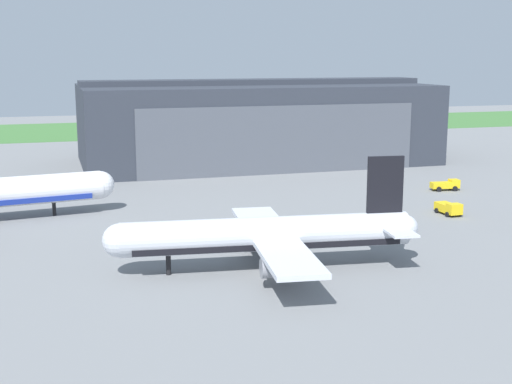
% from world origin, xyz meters
% --- Properties ---
extents(ground_plane, '(440.00, 440.00, 0.00)m').
position_xyz_m(ground_plane, '(0.00, 0.00, 0.00)').
color(ground_plane, slate).
extents(grass_field_strip, '(440.00, 56.00, 0.08)m').
position_xyz_m(grass_field_strip, '(0.00, 159.51, 0.04)').
color(grass_field_strip, '#407538').
rests_on(grass_field_strip, ground_plane).
extents(maintenance_hangar, '(77.63, 37.19, 18.74)m').
position_xyz_m(maintenance_hangar, '(23.19, 80.81, 8.91)').
color(maintenance_hangar, '#2D333D').
rests_on(maintenance_hangar, ground_plane).
extents(airliner_near_right, '(36.12, 30.25, 12.76)m').
position_xyz_m(airliner_near_right, '(0.75, 1.24, 4.05)').
color(airliner_near_right, silver).
rests_on(airliner_near_right, ground_plane).
extents(stair_truck, '(2.59, 4.85, 1.99)m').
position_xyz_m(stair_truck, '(36.01, 19.71, 1.05)').
color(stair_truck, yellow).
rests_on(stair_truck, ground_plane).
extents(ops_van, '(5.31, 2.71, 1.98)m').
position_xyz_m(ops_van, '(46.19, 36.95, 1.04)').
color(ops_van, yellow).
rests_on(ops_van, ground_plane).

